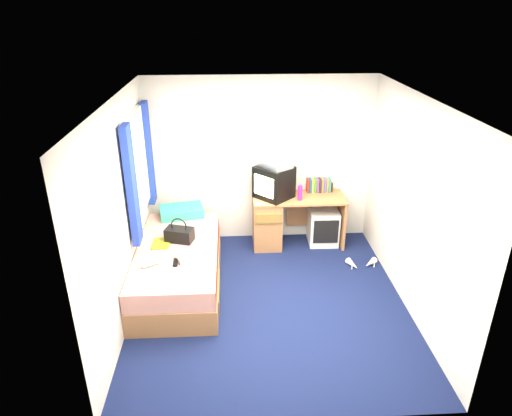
{
  "coord_description": "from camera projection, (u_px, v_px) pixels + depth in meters",
  "views": [
    {
      "loc": [
        -0.41,
        -4.47,
        3.29
      ],
      "look_at": [
        -0.12,
        0.7,
        0.92
      ],
      "focal_mm": 32.0,
      "sensor_mm": 36.0,
      "label": 1
    }
  ],
  "objects": [
    {
      "name": "ground",
      "position": [
        269.0,
        302.0,
        5.45
      ],
      "size": [
        3.4,
        3.4,
        0.0
      ],
      "primitive_type": "plane",
      "color": "#0C1438",
      "rests_on": "ground"
    },
    {
      "name": "pink_water_bottle",
      "position": [
        300.0,
        193.0,
        6.32
      ],
      "size": [
        0.06,
        0.06,
        0.2
      ],
      "primitive_type": "cylinder",
      "rotation": [
        0.0,
        0.0,
        0.0
      ],
      "color": "#ED2180",
      "rests_on": "desk"
    },
    {
      "name": "desk",
      "position": [
        279.0,
        219.0,
        6.6
      ],
      "size": [
        1.3,
        0.55,
        0.75
      ],
      "color": "#A77145",
      "rests_on": "ground"
    },
    {
      "name": "bed",
      "position": [
        179.0,
        267.0,
        5.68
      ],
      "size": [
        1.01,
        2.0,
        0.54
      ],
      "color": "#A77145",
      "rests_on": "ground"
    },
    {
      "name": "handbag",
      "position": [
        179.0,
        234.0,
        5.68
      ],
      "size": [
        0.38,
        0.28,
        0.31
      ],
      "rotation": [
        0.0,
        0.0,
        -0.29
      ],
      "color": "black",
      "rests_on": "bed"
    },
    {
      "name": "towel",
      "position": [
        189.0,
        255.0,
        5.3
      ],
      "size": [
        0.34,
        0.31,
        0.09
      ],
      "primitive_type": "cube",
      "rotation": [
        0.0,
        0.0,
        0.39
      ],
      "color": "white",
      "rests_on": "bed"
    },
    {
      "name": "storage_cube",
      "position": [
        323.0,
        226.0,
        6.7
      ],
      "size": [
        0.43,
        0.43,
        0.52
      ],
      "primitive_type": "cube",
      "rotation": [
        0.0,
        0.0,
        -0.02
      ],
      "color": "white",
      "rests_on": "ground"
    },
    {
      "name": "remote_control",
      "position": [
        176.0,
        263.0,
        5.22
      ],
      "size": [
        0.05,
        0.16,
        0.02
      ],
      "primitive_type": "cube",
      "rotation": [
        0.0,
        0.0,
        0.03
      ],
      "color": "black",
      "rests_on": "bed"
    },
    {
      "name": "aerosol_can",
      "position": [
        293.0,
        190.0,
        6.49
      ],
      "size": [
        0.05,
        0.05,
        0.16
      ],
      "primitive_type": "cylinder",
      "rotation": [
        0.0,
        0.0,
        0.2
      ],
      "color": "white",
      "rests_on": "desk"
    },
    {
      "name": "window_assembly",
      "position": [
        139.0,
        167.0,
        5.6
      ],
      "size": [
        0.11,
        1.42,
        1.4
      ],
      "color": "silver",
      "rests_on": "room_shell"
    },
    {
      "name": "pillow",
      "position": [
        182.0,
        211.0,
        6.36
      ],
      "size": [
        0.65,
        0.49,
        0.13
      ],
      "primitive_type": "cube",
      "rotation": [
        0.0,
        0.0,
        0.2
      ],
      "color": "#1A73AF",
      "rests_on": "bed"
    },
    {
      "name": "vcr",
      "position": [
        274.0,
        164.0,
        6.25
      ],
      "size": [
        0.51,
        0.54,
        0.08
      ],
      "primitive_type": "cube",
      "rotation": [
        0.0,
        0.0,
        -0.93
      ],
      "color": "silver",
      "rests_on": "crt_tv"
    },
    {
      "name": "white_heels",
      "position": [
        361.0,
        264.0,
        6.17
      ],
      "size": [
        0.44,
        0.25,
        0.09
      ],
      "color": "white",
      "rests_on": "ground"
    },
    {
      "name": "magazine",
      "position": [
        161.0,
        244.0,
        5.64
      ],
      "size": [
        0.22,
        0.29,
        0.01
      ],
      "primitive_type": "cube",
      "rotation": [
        0.0,
        0.0,
        -0.03
      ],
      "color": "yellow",
      "rests_on": "bed"
    },
    {
      "name": "water_bottle",
      "position": [
        150.0,
        263.0,
        5.17
      ],
      "size": [
        0.21,
        0.16,
        0.07
      ],
      "primitive_type": "cylinder",
      "rotation": [
        0.0,
        1.57,
        0.53
      ],
      "color": "silver",
      "rests_on": "bed"
    },
    {
      "name": "crt_tv",
      "position": [
        274.0,
        182.0,
        6.36
      ],
      "size": [
        0.62,
        0.62,
        0.45
      ],
      "rotation": [
        0.0,
        0.0,
        -0.8
      ],
      "color": "black",
      "rests_on": "desk"
    },
    {
      "name": "room_shell",
      "position": [
        271.0,
        190.0,
        4.85
      ],
      "size": [
        3.4,
        3.4,
        3.4
      ],
      "color": "white",
      "rests_on": "ground"
    },
    {
      "name": "picture_frame",
      "position": [
        331.0,
        186.0,
        6.64
      ],
      "size": [
        0.04,
        0.12,
        0.14
      ],
      "primitive_type": "cube",
      "rotation": [
        0.0,
        0.0,
        0.16
      ],
      "color": "#302110",
      "rests_on": "desk"
    },
    {
      "name": "book_row",
      "position": [
        318.0,
        185.0,
        6.59
      ],
      "size": [
        0.34,
        0.13,
        0.2
      ],
      "color": "maroon",
      "rests_on": "desk"
    },
    {
      "name": "colour_swatch_fan",
      "position": [
        172.0,
        271.0,
        5.07
      ],
      "size": [
        0.23,
        0.14,
        0.01
      ],
      "primitive_type": "cube",
      "rotation": [
        0.0,
        0.0,
        -0.4
      ],
      "color": "yellow",
      "rests_on": "bed"
    }
  ]
}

